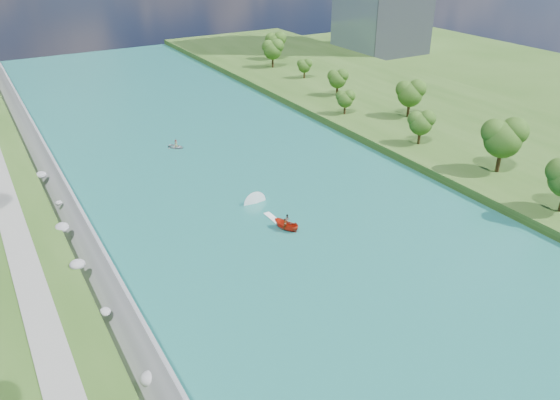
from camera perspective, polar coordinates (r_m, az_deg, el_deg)
ground at (r=64.58m, az=7.36°, el=-7.91°), size 260.00×260.00×0.00m
river_water at (r=78.80m, az=-1.39°, el=-0.72°), size 55.00×240.00×0.10m
berm_east at (r=109.24m, az=22.04°, el=5.80°), size 44.00×240.00×1.50m
riprap_bank at (r=70.41m, az=-19.98°, el=-4.52°), size 5.06×236.00×4.54m
riverside_path at (r=69.56m, az=-25.59°, el=-4.41°), size 3.00×200.00×0.10m
trees_east at (r=108.99m, az=12.66°, el=9.90°), size 17.98×138.64×10.41m
motorboat at (r=74.19m, az=-0.12°, el=-2.04°), size 3.60×18.75×1.92m
raft at (r=101.23m, az=-10.80°, el=5.56°), size 3.58×3.80×1.59m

